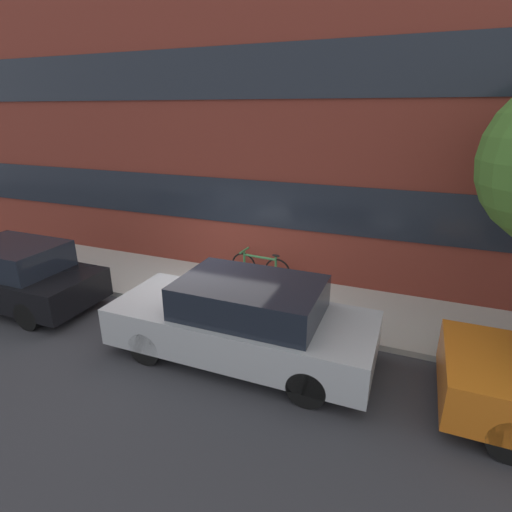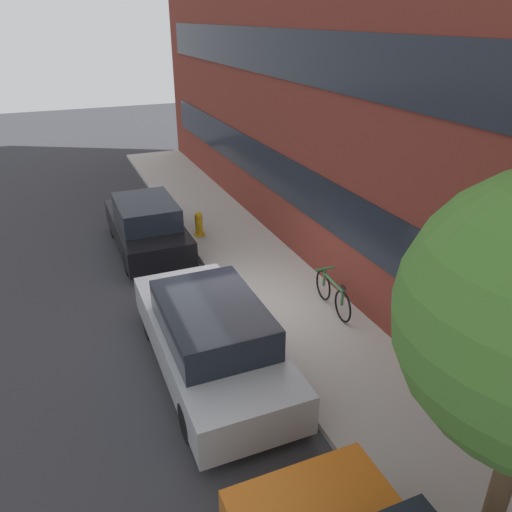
% 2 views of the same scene
% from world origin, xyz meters
% --- Properties ---
extents(ground_plane, '(56.00, 56.00, 0.00)m').
position_xyz_m(ground_plane, '(0.00, 0.00, 0.00)').
color(ground_plane, '#333338').
extents(sidewalk_strip, '(28.00, 2.34, 0.12)m').
position_xyz_m(sidewalk_strip, '(0.00, 1.17, 0.06)').
color(sidewalk_strip, '#B2AFA8').
rests_on(sidewalk_strip, ground_plane).
extents(rowhouse_facade, '(28.00, 1.02, 8.76)m').
position_xyz_m(rowhouse_facade, '(0.00, 2.78, 4.39)').
color(rowhouse_facade, maroon).
rests_on(rowhouse_facade, ground_plane).
extents(parked_car_black, '(3.94, 1.61, 1.40)m').
position_xyz_m(parked_car_black, '(-4.07, -1.05, 0.69)').
color(parked_car_black, black).
rests_on(parked_car_black, ground_plane).
extents(parked_car_silver, '(4.48, 1.75, 1.44)m').
position_xyz_m(parked_car_silver, '(1.35, -1.05, 0.71)').
color(parked_car_silver, '#B2B5BA').
rests_on(parked_car_silver, ground_plane).
extents(fire_hydrant, '(0.55, 0.31, 0.68)m').
position_xyz_m(fire_hydrant, '(-4.25, 0.40, 0.46)').
color(fire_hydrant, gold).
rests_on(fire_hydrant, sidewalk_strip).
extents(bicycle, '(1.56, 0.44, 0.76)m').
position_xyz_m(bicycle, '(0.54, 1.82, 0.50)').
color(bicycle, black).
rests_on(bicycle, sidewalk_strip).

